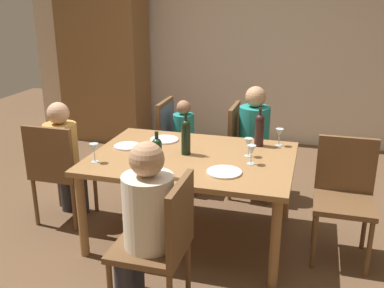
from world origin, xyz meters
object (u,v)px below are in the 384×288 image
object	(u,v)px
chair_far_right	(245,144)
chair_far_left	(172,132)
wine_glass_near_right	(251,151)
person_man_bearded	(257,134)
wine_glass_centre	(249,143)
wine_bottle_tall_green	(186,136)
person_child_small	(186,136)
armoire_cabinet	(104,59)
chair_left_end	(58,167)
person_man_guest	(64,152)
wine_glass_far	(279,134)
person_woman_host	(145,218)
dinner_plate_guest_left	(127,146)
wine_bottle_short_olive	(259,129)
chair_near	(163,239)
dining_table	(192,165)
dinner_plate_guest_right	(164,140)
chair_right_end	(344,190)
dinner_plate_host	(224,172)
wine_bottle_dark_red	(157,156)
wine_glass_near_left	(94,149)

from	to	relation	value
chair_far_right	chair_far_left	size ratio (longest dim) A/B	1.00
wine_glass_near_right	person_man_bearded	bearing A→B (deg)	95.24
wine_glass_centre	wine_bottle_tall_green	bearing A→B (deg)	-169.56
person_child_small	wine_glass_near_right	world-z (taller)	person_child_small
armoire_cabinet	chair_left_end	size ratio (longest dim) A/B	2.37
person_man_guest	wine_glass_centre	world-z (taller)	person_man_guest
wine_glass_near_right	wine_glass_far	size ratio (longest dim) A/B	1.00
chair_far_right	person_man_guest	bearing A→B (deg)	-57.34
person_woman_host	dinner_plate_guest_left	distance (m)	1.16
wine_bottle_short_olive	wine_glass_near_right	world-z (taller)	wine_bottle_short_olive
chair_near	wine_bottle_short_olive	size ratio (longest dim) A/B	2.79
person_man_guest	wine_bottle_short_olive	distance (m)	1.71
dining_table	wine_glass_centre	distance (m)	0.48
person_man_bearded	dinner_plate_guest_right	xyz separation A→B (m)	(-0.73, -0.64, 0.08)
dining_table	chair_right_end	bearing A→B (deg)	4.23
chair_near	wine_glass_far	distance (m)	1.53
dinner_plate_host	dinner_plate_guest_right	distance (m)	0.88
dinner_plate_guest_left	wine_bottle_tall_green	bearing A→B (deg)	-3.76
person_child_small	wine_glass_centre	world-z (taller)	person_child_small
dinner_plate_host	dinner_plate_guest_left	distance (m)	0.97
wine_glass_centre	wine_glass_far	xyz separation A→B (m)	(0.21, 0.33, 0.00)
dining_table	wine_glass_centre	size ratio (longest dim) A/B	10.71
person_woman_host	dinner_plate_host	size ratio (longest dim) A/B	4.49
person_woman_host	person_child_small	size ratio (longest dim) A/B	1.23
armoire_cabinet	wine_glass_centre	bearing A→B (deg)	-43.48
chair_far_right	wine_bottle_dark_red	distance (m)	1.51
wine_bottle_tall_green	wine_bottle_short_olive	world-z (taller)	wine_bottle_tall_green
person_woman_host	person_child_small	world-z (taller)	person_woman_host
chair_near	wine_glass_centre	xyz separation A→B (m)	(0.34, 1.07, 0.29)
chair_near	wine_glass_near_left	xyz separation A→B (m)	(-0.77, 0.62, 0.29)
chair_near	chair_right_end	xyz separation A→B (m)	(1.09, 1.04, 0.00)
chair_left_end	wine_bottle_tall_green	distance (m)	1.18
chair_near	wine_glass_near_left	distance (m)	1.03
wine_glass_centre	armoire_cabinet	bearing A→B (deg)	136.52
dinner_plate_host	dinner_plate_guest_left	world-z (taller)	same
dinner_plate_host	person_child_small	bearing A→B (deg)	117.99
person_man_bearded	wine_glass_near_left	world-z (taller)	person_man_bearded
armoire_cabinet	person_child_small	xyz separation A→B (m)	(1.56, -1.37, -0.54)
person_child_small	wine_bottle_dark_red	xyz separation A→B (m)	(0.22, -1.42, 0.31)
armoire_cabinet	person_woman_host	size ratio (longest dim) A/B	1.90
wine_glass_far	dinner_plate_guest_right	xyz separation A→B (m)	(-0.98, -0.13, -0.10)
chair_near	chair_far_right	xyz separation A→B (m)	(0.18, 1.91, 0.00)
wine_bottle_tall_green	wine_glass_far	size ratio (longest dim) A/B	2.32
wine_glass_near_right	chair_near	bearing A→B (deg)	-113.19
wine_bottle_tall_green	wine_glass_near_right	bearing A→B (deg)	-7.80
chair_far_left	dinner_plate_host	world-z (taller)	chair_far_left
armoire_cabinet	person_woman_host	distance (m)	3.80
person_man_guest	wine_glass_near_right	bearing A→B (deg)	-2.48
person_child_small	wine_glass_centre	xyz separation A→B (m)	(0.76, -0.84, 0.27)
person_child_small	wine_glass_near_right	bearing A→B (deg)	39.04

